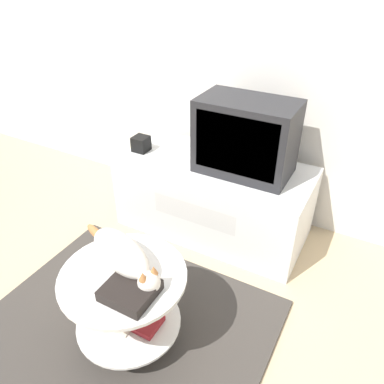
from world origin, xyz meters
The scene contains 9 objects.
ground_plane centered at (0.00, 0.00, 0.00)m, with size 12.00×12.00×0.00m, color tan.
wall_back centered at (0.00, 1.34, 1.30)m, with size 8.00×0.05×2.60m.
rug centered at (0.00, 0.00, 0.01)m, with size 1.42×1.11×0.02m.
tv_stand centered at (0.02, 0.96, 0.25)m, with size 1.23×0.58×0.49m.
tv centered at (0.20, 0.98, 0.72)m, with size 0.56×0.33×0.45m.
speaker centered at (-0.50, 0.91, 0.54)m, with size 0.10×0.10×0.10m.
coffee_table centered at (0.07, -0.05, 0.29)m, with size 0.56×0.56×0.43m.
dvd_box centered at (0.16, -0.12, 0.47)m, with size 0.20×0.19×0.05m.
cat centered at (0.03, 0.00, 0.51)m, with size 0.55×0.29×0.13m.
Camera 1 is at (0.89, -0.93, 1.64)m, focal length 35.00 mm.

